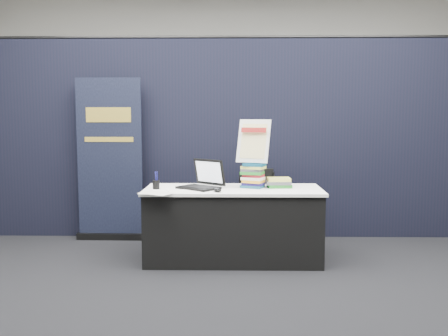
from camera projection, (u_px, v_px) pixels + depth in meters
The scene contains 15 objects.
floor at pixel (233, 277), 4.61m from camera, with size 8.00×8.00×0.00m, color black.
wall_back at pixel (233, 100), 8.41m from camera, with size 8.00×0.02×3.50m, color beige.
drape_partition at pixel (233, 139), 6.08m from camera, with size 6.00×0.08×2.40m, color black.
display_table at pixel (233, 224), 5.12m from camera, with size 1.80×0.75×0.75m.
laptop at pixel (199, 182), 5.09m from camera, with size 0.48×0.52×0.29m.
mouse at pixel (217, 190), 4.84m from camera, with size 0.07×0.12×0.04m, color black.
brochure_left at pixel (153, 193), 4.76m from camera, with size 0.25×0.18×0.00m, color silver.
brochure_mid at pixel (157, 193), 4.76m from camera, with size 0.31×0.22×0.00m, color silver.
brochure_right at pixel (184, 191), 4.89m from camera, with size 0.31×0.22×0.00m, color white.
pen_cup at pixel (156, 185), 5.03m from camera, with size 0.07×0.07×0.09m, color black.
book_stack_tall at pixel (253, 176), 5.10m from camera, with size 0.25×0.22×0.25m.
book_stack_short at pixel (279, 183), 5.14m from camera, with size 0.25×0.20×0.10m.
info_sign at pixel (253, 141), 5.10m from camera, with size 0.36×0.25×0.46m.
pullup_banner at pixel (110, 169), 5.94m from camera, with size 0.82×0.11×1.93m.
stacking_chair at pixel (257, 205), 5.55m from camera, with size 0.43×0.44×0.89m.
Camera 1 is at (-0.01, -4.48, 1.49)m, focal length 40.00 mm.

